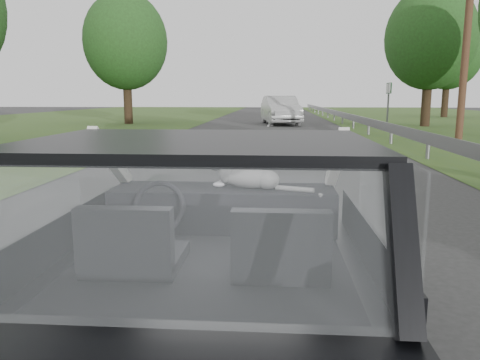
% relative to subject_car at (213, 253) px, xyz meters
% --- Properties ---
extents(subject_car, '(1.80, 4.00, 1.45)m').
position_rel_subject_car_xyz_m(subject_car, '(0.00, 0.00, 0.00)').
color(subject_car, black).
rests_on(subject_car, ground).
extents(dashboard, '(1.58, 0.45, 0.30)m').
position_rel_subject_car_xyz_m(dashboard, '(0.00, 0.62, 0.12)').
color(dashboard, black).
rests_on(dashboard, subject_car).
extents(driver_seat, '(0.50, 0.72, 0.42)m').
position_rel_subject_car_xyz_m(driver_seat, '(-0.40, -0.29, 0.16)').
color(driver_seat, black).
rests_on(driver_seat, subject_car).
extents(passenger_seat, '(0.50, 0.72, 0.42)m').
position_rel_subject_car_xyz_m(passenger_seat, '(0.40, -0.29, 0.16)').
color(passenger_seat, black).
rests_on(passenger_seat, subject_car).
extents(steering_wheel, '(0.36, 0.36, 0.04)m').
position_rel_subject_car_xyz_m(steering_wheel, '(-0.40, 0.33, 0.20)').
color(steering_wheel, black).
rests_on(steering_wheel, dashboard).
extents(cat, '(0.59, 0.31, 0.25)m').
position_rel_subject_car_xyz_m(cat, '(0.19, 0.62, 0.36)').
color(cat, gray).
rests_on(cat, dashboard).
extents(guardrail, '(0.05, 90.00, 0.32)m').
position_rel_subject_car_xyz_m(guardrail, '(4.30, 10.00, -0.15)').
color(guardrail, gray).
rests_on(guardrail, ground).
extents(other_car, '(2.77, 5.37, 1.69)m').
position_rel_subject_car_xyz_m(other_car, '(0.69, 25.51, 0.12)').
color(other_car, '#B2B2B2').
rests_on(other_car, ground).
extents(highway_sign, '(0.12, 0.94, 2.35)m').
position_rel_subject_car_xyz_m(highway_sign, '(6.29, 22.74, 0.45)').
color(highway_sign, '#145B23').
rests_on(highway_sign, ground).
extents(utility_pole, '(0.30, 0.30, 7.38)m').
position_rel_subject_car_xyz_m(utility_pole, '(6.61, 13.75, 2.96)').
color(utility_pole, brown).
rests_on(utility_pole, ground).
extents(tree_2, '(5.88, 5.88, 7.32)m').
position_rel_subject_car_xyz_m(tree_2, '(8.69, 24.19, 2.94)').
color(tree_2, '#203A18').
rests_on(tree_2, ground).
extents(tree_3, '(5.96, 5.96, 7.99)m').
position_rel_subject_car_xyz_m(tree_3, '(13.89, 36.23, 3.27)').
color(tree_3, '#203A18').
rests_on(tree_3, ground).
extents(tree_6, '(5.57, 5.57, 7.43)m').
position_rel_subject_car_xyz_m(tree_6, '(-8.48, 25.27, 2.99)').
color(tree_6, '#203A18').
rests_on(tree_6, ground).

